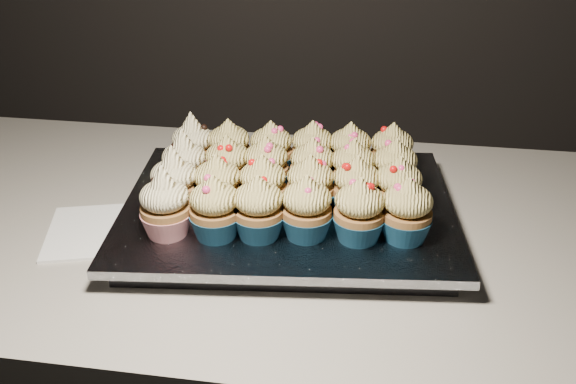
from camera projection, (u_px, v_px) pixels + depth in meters
The scene contains 28 objects.
worktop at pixel (256, 229), 0.91m from camera, with size 2.44×0.64×0.04m, color beige.
napkin at pixel (100, 231), 0.87m from camera, with size 0.14×0.14×0.00m, color white.
baking_tray at pixel (288, 217), 0.88m from camera, with size 0.41×0.31×0.02m, color black.
foil_lining at pixel (288, 206), 0.87m from camera, with size 0.44×0.34×0.01m, color silver.
cupcake_0 at pixel (165, 206), 0.78m from camera, with size 0.06×0.06×0.10m.
cupcake_1 at pixel (215, 209), 0.77m from camera, with size 0.06×0.06×0.08m.
cupcake_2 at pixel (259, 209), 0.77m from camera, with size 0.06×0.06×0.08m.
cupcake_3 at pixel (307, 209), 0.78m from camera, with size 0.06×0.06×0.08m.
cupcake_4 at pixel (359, 212), 0.77m from camera, with size 0.06×0.06×0.08m.
cupcake_5 at pixel (407, 212), 0.77m from camera, with size 0.06×0.06×0.08m.
cupcake_6 at pixel (175, 184), 0.83m from camera, with size 0.06×0.06×0.10m.
cupcake_7 at pixel (218, 187), 0.83m from camera, with size 0.06×0.06×0.08m.
cupcake_8 at pixel (263, 187), 0.83m from camera, with size 0.06×0.06×0.08m.
cupcake_9 at pixel (310, 187), 0.83m from camera, with size 0.06×0.06×0.08m.
cupcake_10 at pixel (356, 188), 0.82m from camera, with size 0.06×0.06×0.08m.
cupcake_11 at pixel (398, 189), 0.82m from camera, with size 0.06×0.06×0.08m.
cupcake_12 at pixel (185, 165), 0.88m from camera, with size 0.06×0.06×0.10m.
cupcake_13 at pixel (228, 166), 0.88m from camera, with size 0.06×0.06×0.08m.
cupcake_14 at pixel (266, 167), 0.88m from camera, with size 0.06×0.06×0.08m.
cupcake_15 at pixel (312, 169), 0.87m from camera, with size 0.06×0.06×0.08m.
cupcake_16 at pixel (353, 170), 0.87m from camera, with size 0.06×0.06×0.08m.
cupcake_17 at pixel (394, 170), 0.87m from camera, with size 0.06×0.06×0.08m.
cupcake_18 at pixel (193, 147), 0.93m from camera, with size 0.06×0.06×0.10m.
cupcake_19 at pixel (229, 149), 0.93m from camera, with size 0.06×0.06×0.08m.
cupcake_20 at pixel (271, 151), 0.93m from camera, with size 0.06×0.06×0.08m.
cupcake_21 at pixel (313, 150), 0.93m from camera, with size 0.06×0.06×0.08m.
cupcake_22 at pixel (350, 152), 0.92m from camera, with size 0.06×0.06×0.08m.
cupcake_23 at pixel (392, 153), 0.92m from camera, with size 0.06×0.06×0.08m.
Camera 1 is at (0.17, 0.94, 1.35)m, focal length 40.00 mm.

